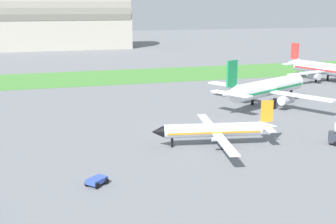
{
  "coord_description": "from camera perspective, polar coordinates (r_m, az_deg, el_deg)",
  "views": [
    {
      "loc": [
        -23.33,
        -72.06,
        20.7
      ],
      "look_at": [
        -1.13,
        0.33,
        3.0
      ],
      "focal_mm": 49.23,
      "sensor_mm": 36.0,
      "label": 1
    }
  ],
  "objects": [
    {
      "name": "airplane_foreground_turboprop",
      "position": [
        69.1,
        5.91,
        -2.21
      ],
      "size": [
        19.3,
        22.44,
        6.76
      ],
      "rotation": [
        0.0,
        0.0,
        2.96
      ],
      "color": "silver",
      "rests_on": "ground_plane"
    },
    {
      "name": "airplane_midfield_jet",
      "position": [
        97.65,
        12.1,
        2.9
      ],
      "size": [
        27.43,
        27.5,
        10.58
      ],
      "rotation": [
        0.0,
        0.0,
        0.48
      ],
      "color": "white",
      "rests_on": "ground_plane"
    },
    {
      "name": "baggage_cart_midfield",
      "position": [
        55.19,
        -8.81,
        -8.4
      ],
      "size": [
        2.94,
        2.88,
        0.9
      ],
      "rotation": [
        0.0,
        0.0,
        0.72
      ],
      "color": "#334FB2",
      "rests_on": "ground_plane"
    },
    {
      "name": "hangar_distant",
      "position": [
        230.65,
        -13.34,
        11.51
      ],
      "size": [
        65.62,
        28.77,
        33.68
      ],
      "color": "#B2AD9E",
      "rests_on": "ground_plane"
    },
    {
      "name": "ground_plane",
      "position": [
        78.52,
        0.86,
        -2.13
      ],
      "size": [
        600.0,
        600.0,
        0.0
      ],
      "primitive_type": "plane",
      "color": "slate"
    },
    {
      "name": "airplane_parked_jet_far",
      "position": [
        133.35,
        18.91,
        5.06
      ],
      "size": [
        27.3,
        27.02,
        9.87
      ],
      "rotation": [
        0.0,
        0.0,
        5.0
      ],
      "color": "silver",
      "rests_on": "ground_plane"
    },
    {
      "name": "grass_taxiway_strip",
      "position": [
        136.19,
        -7.01,
        4.33
      ],
      "size": [
        360.0,
        28.0,
        0.08
      ],
      "primitive_type": "cube",
      "color": "#478438",
      "rests_on": "ground_plane"
    }
  ]
}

